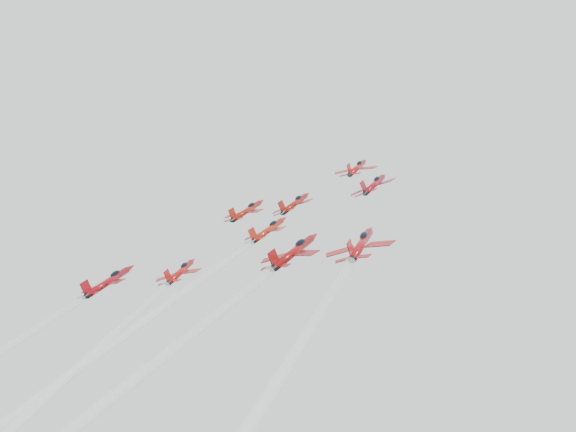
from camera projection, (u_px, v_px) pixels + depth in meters
The scene contains 5 objects.
jet_lead at pixel (357, 167), 156.18m from camera, with size 9.73×11.78×9.51m.
jet_row2_left at pixel (247, 210), 151.36m from camera, with size 9.73×11.78×9.51m.
jet_row2_center at pixel (295, 203), 141.88m from camera, with size 9.41×11.39×9.20m.
jet_row2_right at pixel (374, 184), 134.28m from camera, with size 9.37×11.34×9.16m.
jet_center at pixel (120, 353), 89.95m from camera, with size 9.05×77.61×62.75m.
Camera 1 is at (62.71, -102.84, 105.48)m, focal length 45.00 mm.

